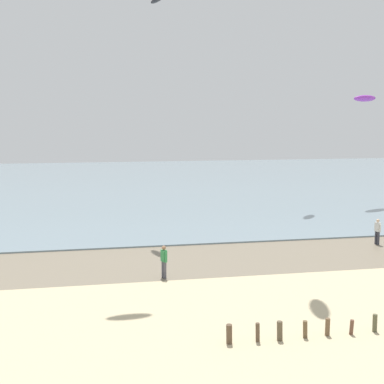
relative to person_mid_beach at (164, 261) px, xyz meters
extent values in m
cube|color=#7A6D59|center=(1.59, 3.14, -0.91)|extent=(120.00, 7.31, 0.01)
cube|color=gray|center=(1.59, 41.80, -0.87)|extent=(160.00, 70.00, 0.10)
cylinder|color=brown|center=(1.20, -8.57, -0.55)|extent=(0.24, 0.25, 0.75)
cylinder|color=brown|center=(2.27, -8.61, -0.55)|extent=(0.18, 0.18, 0.74)
cylinder|color=brown|center=(3.12, -8.65, -0.55)|extent=(0.23, 0.21, 0.74)
cylinder|color=brown|center=(4.15, -8.60, -0.59)|extent=(0.19, 0.18, 0.67)
cylinder|color=brown|center=(5.07, -8.57, -0.58)|extent=(0.18, 0.20, 0.69)
cylinder|color=brown|center=(6.01, -8.66, -0.63)|extent=(0.17, 0.17, 0.59)
cylinder|color=brown|center=(7.03, -8.57, -0.57)|extent=(0.19, 0.18, 0.70)
cylinder|color=#4C4C56|center=(-0.03, 0.11, -0.48)|extent=(0.16, 0.16, 0.88)
cylinder|color=#4C4C56|center=(0.03, -0.11, -0.48)|extent=(0.16, 0.16, 0.88)
cube|color=#338C4C|center=(0.00, 0.00, 0.26)|extent=(0.32, 0.41, 0.60)
sphere|color=#9E7051|center=(0.00, 0.00, 0.68)|extent=(0.22, 0.22, 0.22)
cylinder|color=#338C4C|center=(-0.07, 0.23, 0.21)|extent=(0.09, 0.09, 0.52)
cylinder|color=#338C4C|center=(0.07, -0.23, 0.21)|extent=(0.09, 0.09, 0.52)
cylinder|color=#383842|center=(14.81, 4.81, -0.48)|extent=(0.16, 0.16, 0.88)
cylinder|color=#383842|center=(14.86, 4.59, -0.48)|extent=(0.16, 0.16, 0.88)
cube|color=white|center=(14.84, 4.70, 0.26)|extent=(0.29, 0.40, 0.60)
sphere|color=beige|center=(14.84, 4.70, 0.68)|extent=(0.22, 0.22, 0.22)
cylinder|color=white|center=(14.79, 4.94, 0.21)|extent=(0.09, 0.09, 0.52)
cylinder|color=white|center=(14.88, 4.47, 0.21)|extent=(0.09, 0.09, 0.52)
ellipsoid|color=purple|center=(22.08, 20.20, 9.26)|extent=(3.32, 2.41, 0.83)
camera|label=1|loc=(-3.67, -26.45, 7.21)|focal=49.53mm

